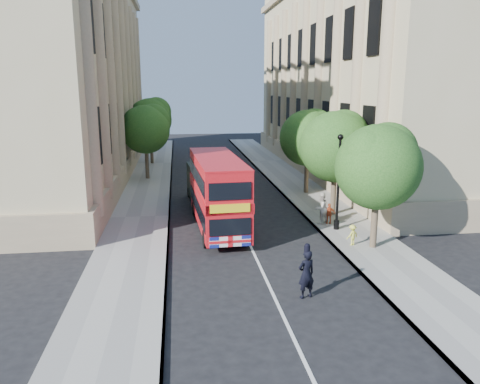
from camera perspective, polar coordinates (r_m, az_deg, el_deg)
name	(u,v)px	position (r m, az deg, el deg)	size (l,w,h in m)	color
ground	(267,281)	(19.35, 3.26, -10.72)	(120.00, 120.00, 0.00)	black
pavement_right	(326,211)	(29.91, 10.50, -2.25)	(3.50, 80.00, 0.12)	gray
pavement_left	(140,217)	(28.56, -12.05, -3.04)	(3.50, 80.00, 0.12)	gray
building_right	(368,71)	(44.87, 15.39, 14.01)	(12.00, 38.00, 18.00)	tan
building_left	(48,70)	(42.71, -22.37, 13.60)	(12.00, 38.00, 18.00)	tan
tree_right_near	(379,162)	(22.72, 16.57, 3.49)	(4.00, 4.00, 6.08)	#473828
tree_right_mid	(336,143)	(28.22, 11.65, 5.88)	(4.20, 4.20, 6.37)	#473828
tree_right_far	(308,135)	(33.92, 8.31, 6.91)	(4.00, 4.00, 6.15)	#473828
tree_left_far	(146,127)	(39.66, -11.40, 7.83)	(4.00, 4.00, 6.30)	#473828
tree_left_back	(151,117)	(47.61, -10.82, 8.96)	(4.20, 4.20, 6.65)	#473828
lamp_post	(338,186)	(25.42, 11.88, 0.71)	(0.32, 0.32, 5.16)	black
double_decker_bus	(217,191)	(25.43, -2.78, 0.17)	(2.69, 8.57, 3.91)	red
box_van	(203,184)	(31.72, -4.54, 0.93)	(2.09, 4.45, 2.48)	black
police_constable	(306,274)	(17.70, 8.08, -9.88)	(0.68, 0.45, 1.86)	black
woman_pedestrian	(321,208)	(26.65, 9.87, -1.95)	(0.87, 0.68, 1.79)	beige
child_a	(329,214)	(26.76, 10.82, -2.61)	(0.69, 0.29, 1.18)	#BF4921
child_b	(352,235)	(23.51, 13.54, -5.11)	(0.66, 0.38, 1.02)	#E1E24D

